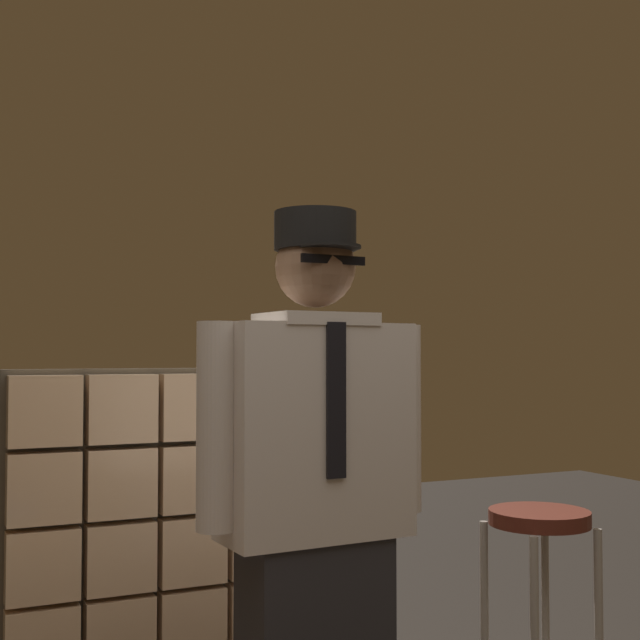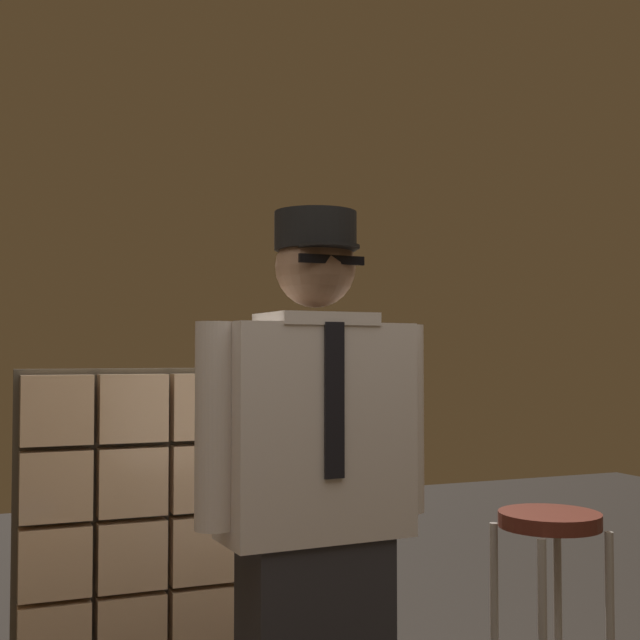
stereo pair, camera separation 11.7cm
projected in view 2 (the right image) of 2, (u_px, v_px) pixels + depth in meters
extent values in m
cube|color=#E0B78C|center=(54.00, 640.00, 2.87)|extent=(0.24, 0.08, 0.24)
cube|color=#E0B78C|center=(131.00, 630.00, 2.97)|extent=(0.24, 0.08, 0.24)
cube|color=#E0B78C|center=(203.00, 621.00, 3.06)|extent=(0.24, 0.08, 0.24)
cube|color=#E0B78C|center=(271.00, 613.00, 3.16)|extent=(0.24, 0.08, 0.24)
cube|color=#E0B78C|center=(334.00, 605.00, 3.26)|extent=(0.24, 0.08, 0.24)
cube|color=#E0B78C|center=(55.00, 562.00, 2.88)|extent=(0.24, 0.08, 0.24)
cube|color=#E0B78C|center=(132.00, 556.00, 2.98)|extent=(0.24, 0.08, 0.24)
cube|color=#E0B78C|center=(204.00, 549.00, 3.07)|extent=(0.24, 0.08, 0.24)
cube|color=#E0B78C|center=(271.00, 543.00, 3.17)|extent=(0.24, 0.08, 0.24)
cube|color=#E0B78C|center=(334.00, 537.00, 3.27)|extent=(0.24, 0.08, 0.24)
cube|color=#E0B78C|center=(56.00, 486.00, 2.89)|extent=(0.24, 0.08, 0.24)
cube|color=#E0B78C|center=(132.00, 482.00, 2.99)|extent=(0.24, 0.08, 0.24)
cube|color=#E0B78C|center=(204.00, 477.00, 3.09)|extent=(0.24, 0.08, 0.24)
cube|color=#E0B78C|center=(271.00, 474.00, 3.18)|extent=(0.24, 0.08, 0.24)
cube|color=#E0B78C|center=(334.00, 470.00, 3.28)|extent=(0.24, 0.08, 0.24)
cube|color=#E0B78C|center=(57.00, 410.00, 2.90)|extent=(0.24, 0.08, 0.24)
cube|color=#E0B78C|center=(133.00, 408.00, 3.00)|extent=(0.24, 0.08, 0.24)
cube|color=#E0B78C|center=(204.00, 406.00, 3.10)|extent=(0.24, 0.08, 0.24)
cube|color=#E0B78C|center=(271.00, 405.00, 3.19)|extent=(0.24, 0.08, 0.24)
cube|color=#E0B78C|center=(334.00, 403.00, 3.29)|extent=(0.24, 0.08, 0.24)
cube|color=#4C4438|center=(200.00, 546.00, 3.12)|extent=(1.32, 0.02, 1.32)
cube|color=silver|center=(315.00, 430.00, 2.35)|extent=(0.54, 0.26, 0.60)
cube|color=black|center=(334.00, 400.00, 2.25)|extent=(0.06, 0.01, 0.42)
cube|color=silver|center=(315.00, 320.00, 2.37)|extent=(0.30, 0.26, 0.04)
sphere|color=#846047|center=(315.00, 267.00, 2.37)|extent=(0.23, 0.23, 0.23)
ellipsoid|color=black|center=(323.00, 280.00, 2.32)|extent=(0.15, 0.09, 0.10)
cube|color=black|center=(332.00, 260.00, 2.28)|extent=(0.19, 0.02, 0.02)
cylinder|color=black|center=(329.00, 247.00, 2.30)|extent=(0.18, 0.18, 0.01)
cylinder|color=black|center=(315.00, 231.00, 2.38)|extent=(0.23, 0.23, 0.11)
cylinder|color=silver|center=(406.00, 418.00, 2.48)|extent=(0.11, 0.11, 0.55)
cylinder|color=silver|center=(215.00, 425.00, 2.23)|extent=(0.11, 0.11, 0.55)
cylinder|color=#592319|center=(550.00, 520.00, 2.81)|extent=(0.34, 0.34, 0.05)
cylinder|color=#A59E93|center=(495.00, 637.00, 2.87)|extent=(0.03, 0.03, 0.77)
cylinder|color=#A59E93|center=(558.00, 628.00, 2.97)|extent=(0.03, 0.03, 0.77)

